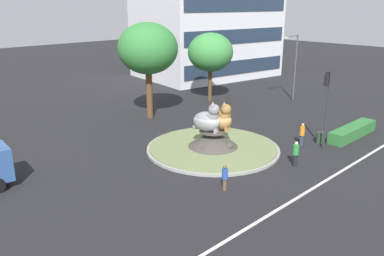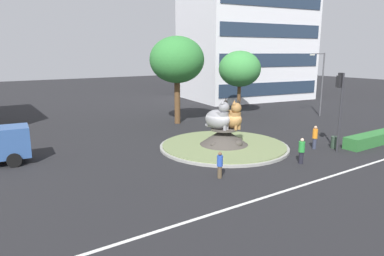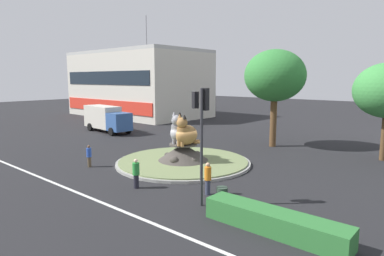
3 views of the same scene
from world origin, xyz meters
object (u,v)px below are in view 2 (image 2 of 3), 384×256
(cat_statue_tabby, at_px, (232,118))
(broadleaf_tree_behind_island, at_px, (177,60))
(streetlight_arm, at_px, (321,80))
(second_tree_near_tower, at_px, (240,69))
(pedestrian_orange_shirt, at_px, (315,137))
(litter_bin, at_px, (335,142))
(cat_statue_grey, at_px, (219,118))
(pedestrian_green_shirt, at_px, (301,150))
(pedestrian_blue_shirt, at_px, (220,164))
(traffic_light_mast, at_px, (340,95))

(cat_statue_tabby, relative_size, broadleaf_tree_behind_island, 0.26)
(cat_statue_tabby, distance_m, streetlight_arm, 17.61)
(second_tree_near_tower, bearing_deg, pedestrian_orange_shirt, -110.07)
(second_tree_near_tower, bearing_deg, litter_bin, -104.26)
(cat_statue_grey, distance_m, pedestrian_green_shirt, 6.49)
(broadleaf_tree_behind_island, bearing_deg, cat_statue_grey, -103.86)
(cat_statue_grey, height_order, second_tree_near_tower, second_tree_near_tower)
(pedestrian_orange_shirt, relative_size, pedestrian_blue_shirt, 1.13)
(traffic_light_mast, bearing_deg, pedestrian_green_shirt, 103.93)
(cat_statue_grey, distance_m, traffic_light_mast, 8.73)
(cat_statue_grey, xyz_separation_m, second_tree_near_tower, (11.26, 10.51, 2.93))
(cat_statue_grey, bearing_deg, cat_statue_tabby, 48.09)
(pedestrian_green_shirt, xyz_separation_m, litter_bin, (5.19, 1.07, -0.44))
(streetlight_arm, bearing_deg, broadleaf_tree_behind_island, -10.83)
(second_tree_near_tower, xyz_separation_m, pedestrian_blue_shirt, (-15.17, -15.61, -4.45))
(second_tree_near_tower, bearing_deg, traffic_light_mast, -106.41)
(pedestrian_orange_shirt, distance_m, pedestrian_blue_shirt, 9.86)
(second_tree_near_tower, distance_m, pedestrian_blue_shirt, 22.21)
(cat_statue_grey, height_order, pedestrian_green_shirt, cat_statue_grey)
(broadleaf_tree_behind_island, xyz_separation_m, pedestrian_blue_shirt, (-6.35, -15.00, -5.56))
(cat_statue_grey, relative_size, traffic_light_mast, 0.44)
(traffic_light_mast, distance_m, pedestrian_green_shirt, 5.49)
(cat_statue_tabby, xyz_separation_m, broadleaf_tree_behind_island, (1.47, 10.28, 4.07))
(pedestrian_orange_shirt, xyz_separation_m, pedestrian_blue_shirt, (-9.81, -0.94, -0.11))
(pedestrian_green_shirt, distance_m, pedestrian_orange_shirt, 4.14)
(cat_statue_grey, distance_m, litter_bin, 9.02)
(broadleaf_tree_behind_island, bearing_deg, streetlight_arm, -19.91)
(broadleaf_tree_behind_island, xyz_separation_m, streetlight_arm, (15.40, -5.58, -2.26))
(pedestrian_green_shirt, bearing_deg, traffic_light_mast, -166.73)
(pedestrian_green_shirt, bearing_deg, pedestrian_orange_shirt, -147.20)
(pedestrian_blue_shirt, bearing_deg, pedestrian_orange_shirt, 120.18)
(cat_statue_grey, xyz_separation_m, pedestrian_green_shirt, (2.17, -5.95, -1.45))
(cat_statue_grey, relative_size, pedestrian_blue_shirt, 1.61)
(streetlight_arm, xyz_separation_m, pedestrian_orange_shirt, (-11.94, -8.48, -3.19))
(litter_bin, bearing_deg, broadleaf_tree_behind_island, 108.37)
(broadleaf_tree_behind_island, distance_m, pedestrian_blue_shirt, 17.21)
(traffic_light_mast, relative_size, pedestrian_green_shirt, 3.37)
(cat_statue_grey, distance_m, cat_statue_tabby, 1.04)
(second_tree_near_tower, height_order, streetlight_arm, second_tree_near_tower)
(cat_statue_tabby, bearing_deg, streetlight_arm, 101.89)
(cat_statue_tabby, bearing_deg, second_tree_near_tower, 132.94)
(traffic_light_mast, bearing_deg, streetlight_arm, -41.13)
(second_tree_near_tower, bearing_deg, streetlight_arm, -43.20)
(cat_statue_tabby, xyz_separation_m, streetlight_arm, (16.87, 4.70, 1.81))
(streetlight_arm, relative_size, pedestrian_orange_shirt, 4.02)
(cat_statue_grey, height_order, pedestrian_blue_shirt, cat_statue_grey)
(streetlight_arm, distance_m, litter_bin, 14.43)
(pedestrian_orange_shirt, height_order, litter_bin, pedestrian_orange_shirt)
(cat_statue_tabby, bearing_deg, traffic_light_mast, 43.86)
(traffic_light_mast, relative_size, streetlight_arm, 0.81)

